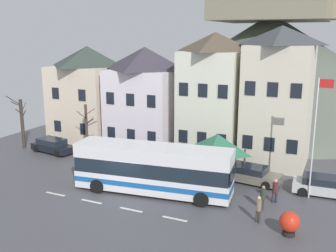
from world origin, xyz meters
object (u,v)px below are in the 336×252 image
at_px(pedestrian_00, 259,208).
at_px(flagpole, 315,131).
at_px(townhouse_00, 89,93).
at_px(parked_car_01, 53,146).
at_px(harbour_buoy, 289,223).
at_px(bare_tree_01, 22,123).
at_px(public_bench, 228,171).
at_px(bus_shelter, 218,144).
at_px(parked_car_00, 324,186).
at_px(townhouse_01, 145,98).
at_px(pedestrian_02, 275,190).
at_px(hilltop_castle, 270,59).
at_px(parked_car_02, 121,152).
at_px(parked_car_03, 250,174).
at_px(bare_tree_00, 87,129).
at_px(townhouse_03, 278,97).
at_px(transit_bus, 153,170).
at_px(townhouse_02, 214,95).
at_px(pedestrian_01, 263,195).

relative_size(pedestrian_00, flagpole, 0.20).
bearing_deg(townhouse_00, pedestrian_00, -30.65).
xyz_separation_m(parked_car_01, pedestrian_00, (20.45, -6.17, 0.29)).
bearing_deg(harbour_buoy, bare_tree_01, 165.14).
xyz_separation_m(public_bench, flagpole, (6.12, -1.53, 4.17)).
relative_size(bus_shelter, parked_car_00, 0.90).
bearing_deg(townhouse_01, pedestrian_02, -31.10).
bearing_deg(pedestrian_02, hilltop_castle, 101.33).
bearing_deg(parked_car_02, hilltop_castle, -111.92).
bearing_deg(bare_tree_01, bus_shelter, -3.29).
xyz_separation_m(parked_car_03, bare_tree_00, (-15.01, 0.48, 1.83)).
xyz_separation_m(townhouse_03, pedestrian_02, (1.45, -8.45, -4.85)).
height_order(pedestrian_02, public_bench, pedestrian_02).
height_order(parked_car_03, harbour_buoy, harbour_buoy).
relative_size(bus_shelter, bare_tree_01, 0.72).
xyz_separation_m(townhouse_00, bare_tree_01, (-3.55, -6.03, -2.31)).
distance_m(townhouse_03, transit_bus, 12.87).
distance_m(townhouse_00, bus_shelter, 17.89).
bearing_deg(bare_tree_01, parked_car_03, 0.52).
bearing_deg(harbour_buoy, bus_shelter, 136.13).
relative_size(transit_bus, bare_tree_00, 2.36).
xyz_separation_m(pedestrian_00, flagpole, (2.45, 5.01, 3.71)).
xyz_separation_m(townhouse_03, public_bench, (-2.62, -5.20, -5.27)).
bearing_deg(bare_tree_01, parked_car_00, -0.08).
relative_size(bare_tree_00, bare_tree_01, 0.90).
bearing_deg(parked_car_01, bus_shelter, 3.85).
relative_size(townhouse_00, townhouse_03, 0.84).
relative_size(hilltop_castle, harbour_buoy, 32.04).
xyz_separation_m(townhouse_01, bare_tree_00, (-3.39, -4.94, -2.36)).
bearing_deg(parked_car_00, parked_car_02, 173.60).
height_order(hilltop_castle, transit_bus, hilltop_castle).
height_order(parked_car_01, flagpole, flagpole).
height_order(townhouse_00, parked_car_00, townhouse_00).
bearing_deg(pedestrian_00, townhouse_02, 119.33).
xyz_separation_m(hilltop_castle, bus_shelter, (1.75, -29.46, -4.41)).
bearing_deg(pedestrian_02, townhouse_03, 99.72).
relative_size(parked_car_03, flagpole, 0.56).
distance_m(public_bench, bare_tree_01, 20.36).
bearing_deg(transit_bus, pedestrian_01, -3.04).
height_order(townhouse_01, flagpole, townhouse_01).
bearing_deg(flagpole, transit_bus, -160.06).
height_order(parked_car_02, pedestrian_01, pedestrian_01).
height_order(transit_bus, bus_shelter, bus_shelter).
bearing_deg(parked_car_03, pedestrian_00, -66.40).
distance_m(hilltop_castle, parked_car_02, 29.21).
bearing_deg(parked_car_01, public_bench, 9.51).
height_order(townhouse_03, parked_car_02, townhouse_03).
relative_size(parked_car_03, pedestrian_01, 2.82).
bearing_deg(transit_bus, bus_shelter, 38.59).
distance_m(townhouse_01, townhouse_03, 12.49).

